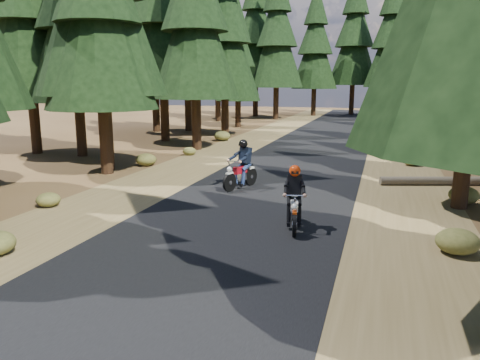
# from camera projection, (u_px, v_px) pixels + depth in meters

# --- Properties ---
(ground) EXTENTS (120.00, 120.00, 0.00)m
(ground) POSITION_uv_depth(u_px,v_px,m) (223.00, 234.00, 11.77)
(ground) COLOR #412C17
(ground) RESTS_ON ground
(road) EXTENTS (6.00, 100.00, 0.01)m
(road) POSITION_uv_depth(u_px,v_px,m) (269.00, 191.00, 16.44)
(road) COLOR black
(road) RESTS_ON ground
(shoulder_l) EXTENTS (3.20, 100.00, 0.01)m
(shoulder_l) POSITION_uv_depth(u_px,v_px,m) (151.00, 183.00, 17.76)
(shoulder_l) COLOR brown
(shoulder_l) RESTS_ON ground
(shoulder_r) EXTENTS (3.20, 100.00, 0.01)m
(shoulder_r) POSITION_uv_depth(u_px,v_px,m) (407.00, 200.00, 15.13)
(shoulder_r) COLOR brown
(shoulder_r) RESTS_ON ground
(pine_forest) EXTENTS (34.59, 55.08, 16.32)m
(pine_forest) POSITION_uv_depth(u_px,v_px,m) (329.00, 16.00, 29.84)
(pine_forest) COLOR black
(pine_forest) RESTS_ON ground
(log_near) EXTENTS (5.04, 1.79, 0.32)m
(log_near) POSITION_uv_depth(u_px,v_px,m) (450.00, 181.00, 17.35)
(log_near) COLOR #4C4233
(log_near) RESTS_ON ground
(understory_shrubs) EXTENTS (14.46, 29.98, 0.64)m
(understory_shrubs) POSITION_uv_depth(u_px,v_px,m) (293.00, 177.00, 17.41)
(understory_shrubs) COLOR #474C1E
(understory_shrubs) RESTS_ON ground
(rider_lead) EXTENTS (0.92, 1.93, 1.65)m
(rider_lead) POSITION_uv_depth(u_px,v_px,m) (294.00, 208.00, 12.09)
(rider_lead) COLOR white
(rider_lead) RESTS_ON road
(rider_follow) EXTENTS (1.22, 2.05, 1.75)m
(rider_follow) POSITION_uv_depth(u_px,v_px,m) (240.00, 172.00, 16.70)
(rider_follow) COLOR maroon
(rider_follow) RESTS_ON road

